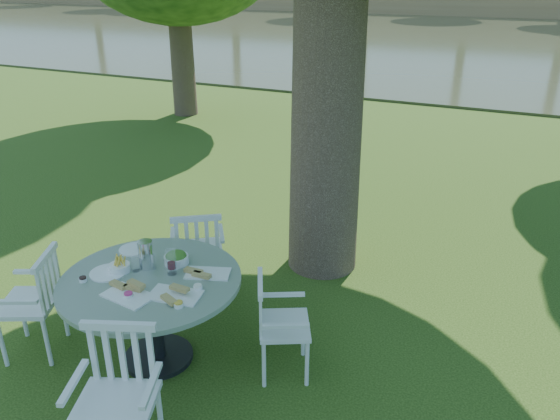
{
  "coord_description": "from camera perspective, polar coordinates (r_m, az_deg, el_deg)",
  "views": [
    {
      "loc": [
        1.98,
        -4.11,
        2.93
      ],
      "look_at": [
        0.0,
        0.2,
        0.85
      ],
      "focal_mm": 35.0,
      "sensor_mm": 36.0,
      "label": 1
    }
  ],
  "objects": [
    {
      "name": "ground",
      "position": [
        5.43,
        -0.89,
        -9.03
      ],
      "size": [
        140.0,
        140.0,
        0.0
      ],
      "primitive_type": "plane",
      "color": "#1B350B",
      "rests_on": "ground"
    },
    {
      "name": "table",
      "position": [
        4.42,
        -13.23,
        -8.6
      ],
      "size": [
        1.4,
        1.4,
        0.76
      ],
      "color": "black",
      "rests_on": "ground"
    },
    {
      "name": "chair_ne",
      "position": [
        4.26,
        -0.67,
        -11.35
      ],
      "size": [
        0.54,
        0.55,
        0.83
      ],
      "rotation": [
        0.0,
        0.0,
        -4.24
      ],
      "color": "white",
      "rests_on": "ground"
    },
    {
      "name": "chair_nw",
      "position": [
        5.21,
        -8.58,
        -3.97
      ],
      "size": [
        0.62,
        0.61,
        0.91
      ],
      "rotation": [
        0.0,
        0.0,
        -2.55
      ],
      "color": "white",
      "rests_on": "ground"
    },
    {
      "name": "chair_sw",
      "position": [
        4.86,
        -23.9,
        -8.21
      ],
      "size": [
        0.58,
        0.6,
        0.9
      ],
      "rotation": [
        0.0,
        0.0,
        -1.12
      ],
      "color": "white",
      "rests_on": "ground"
    },
    {
      "name": "chair_se",
      "position": [
        3.72,
        -16.46,
        -17.18
      ],
      "size": [
        0.61,
        0.59,
        0.94
      ],
      "rotation": [
        0.0,
        0.0,
        0.38
      ],
      "color": "white",
      "rests_on": "ground"
    },
    {
      "name": "tableware",
      "position": [
        4.4,
        -13.27,
        -5.83
      ],
      "size": [
        1.1,
        0.87,
        0.23
      ],
      "color": "white",
      "rests_on": "table"
    },
    {
      "name": "river",
      "position": [
        27.34,
        21.21,
        16.05
      ],
      "size": [
        100.0,
        28.0,
        0.12
      ],
      "primitive_type": "cube",
      "color": "#313620",
      "rests_on": "ground"
    }
  ]
}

